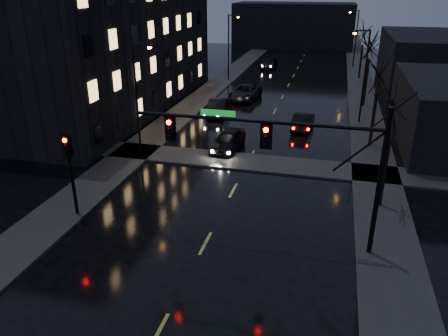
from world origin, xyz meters
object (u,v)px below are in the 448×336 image
Objects in this scene: oncoming_car_d at (269,63)px; lead_car at (303,121)px; oncoming_car_b at (217,108)px; oncoming_car_a at (228,140)px; oncoming_car_c at (245,92)px.

oncoming_car_d reaches higher than lead_car.
oncoming_car_b reaches higher than lead_car.
oncoming_car_d is (0.96, 25.41, -0.02)m from oncoming_car_b.
oncoming_car_a is 0.88× the size of oncoming_car_d.
oncoming_car_a is 0.81× the size of oncoming_car_c.
oncoming_car_c is 1.29× the size of lead_car.
oncoming_car_b is 8.41m from lead_car.
lead_car is (6.84, -8.88, -0.06)m from oncoming_car_c.
oncoming_car_b is at bearing 114.81° from oncoming_car_a.
oncoming_car_c is at bearing -48.52° from lead_car.
oncoming_car_d is at bearing 98.64° from oncoming_car_a.
oncoming_car_b is 0.83× the size of oncoming_car_c.
oncoming_car_a is 15.48m from oncoming_car_c.
oncoming_car_c reaches higher than oncoming_car_d.
oncoming_car_c is at bearing 72.14° from oncoming_car_b.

